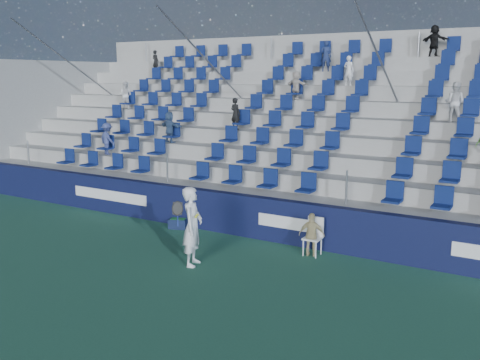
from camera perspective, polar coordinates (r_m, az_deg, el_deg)
name	(u,v)px	position (r m, az deg, el deg)	size (l,w,h in m)	color
ground	(173,267)	(13.15, -7.14, -9.22)	(70.00, 70.00, 0.00)	#2A6248
sponsor_wall	(240,215)	(15.45, 0.04, -3.72)	(24.00, 0.32, 1.20)	#10143B
grandstand	(312,143)	(19.63, 7.71, 3.90)	(24.00, 8.17, 6.63)	#A0A09B
tennis_player	(192,226)	(12.98, -5.10, -4.95)	(0.73, 0.82, 1.94)	white
line_judge_chair	(314,233)	(13.94, 7.91, -5.66)	(0.44, 0.45, 0.98)	white
line_judge	(312,235)	(13.80, 7.66, -5.80)	(0.66, 0.27, 1.12)	tan
ball_bin	(178,223)	(16.32, -6.61, -4.58)	(0.62, 0.51, 0.30)	#0F1939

